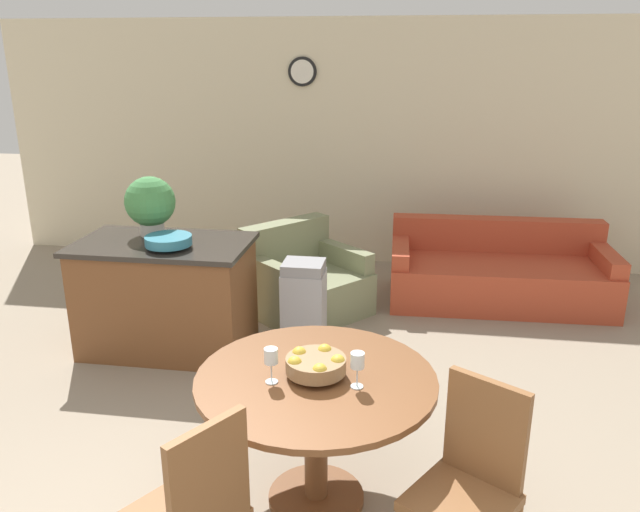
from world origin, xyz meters
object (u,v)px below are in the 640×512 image
(dining_table, at_px, (316,406))
(kitchen_island, at_px, (167,296))
(dining_chair_near_left, at_px, (195,507))
(teal_bowl, at_px, (168,241))
(potted_plant, at_px, (150,203))
(armchair, at_px, (305,284))
(couch, at_px, (498,274))
(dining_chair_near_right, at_px, (470,478))
(wine_glass_left, at_px, (271,358))
(trash_bin, at_px, (304,304))
(fruit_bowl, at_px, (316,364))
(wine_glass_right, at_px, (357,362))

(dining_table, relative_size, kitchen_island, 0.91)
(dining_chair_near_left, distance_m, teal_bowl, 2.52)
(potted_plant, relative_size, armchair, 0.38)
(potted_plant, height_order, couch, potted_plant)
(dining_chair_near_right, height_order, wine_glass_left, dining_chair_near_right)
(wine_glass_left, height_order, trash_bin, wine_glass_left)
(fruit_bowl, xyz_separation_m, potted_plant, (-1.64, 1.84, 0.35))
(dining_table, height_order, wine_glass_left, wine_glass_left)
(dining_chair_near_left, relative_size, trash_bin, 1.34)
(kitchen_island, bearing_deg, trash_bin, 11.38)
(dining_chair_near_left, xyz_separation_m, couch, (1.70, 3.90, -0.27))
(potted_plant, distance_m, trash_bin, 1.49)
(kitchen_island, distance_m, teal_bowl, 0.55)
(dining_chair_near_left, xyz_separation_m, armchair, (-0.12, 3.32, -0.25))
(couch, bearing_deg, wine_glass_right, -110.51)
(wine_glass_right, distance_m, potted_plant, 2.68)
(potted_plant, bearing_deg, wine_glass_left, -53.35)
(dining_chair_near_left, xyz_separation_m, potted_plant, (-1.25, 2.60, 0.64))
(kitchen_island, distance_m, trash_bin, 1.12)
(dining_table, height_order, teal_bowl, teal_bowl)
(teal_bowl, relative_size, couch, 0.17)
(dining_table, bearing_deg, dining_chair_near_left, -117.27)
(wine_glass_right, relative_size, potted_plant, 0.39)
(couch, xyz_separation_m, armchair, (-1.82, -0.58, 0.01))
(couch, height_order, armchair, armchair)
(fruit_bowl, xyz_separation_m, trash_bin, (-0.40, 1.88, -0.47))
(dining_chair_near_right, height_order, armchair, dining_chair_near_right)
(wine_glass_right, xyz_separation_m, kitchen_island, (-1.71, 1.73, -0.44))
(dining_chair_near_right, relative_size, couch, 0.46)
(trash_bin, height_order, couch, couch)
(dining_chair_near_left, distance_m, trash_bin, 2.65)
(dining_chair_near_right, xyz_separation_m, kitchen_island, (-2.25, 2.05, -0.08))
(dining_chair_near_left, distance_m, wine_glass_right, 0.99)
(dining_table, xyz_separation_m, wine_glass_left, (-0.21, -0.09, 0.31))
(armchair, bearing_deg, kitchen_island, 173.46)
(dining_table, relative_size, dining_chair_near_left, 1.27)
(dining_chair_near_right, relative_size, wine_glass_right, 5.23)
(wine_glass_left, height_order, kitchen_island, wine_glass_left)
(dining_chair_near_left, xyz_separation_m, kitchen_island, (-1.10, 2.42, -0.08))
(teal_bowl, bearing_deg, fruit_bowl, -47.70)
(wine_glass_right, relative_size, teal_bowl, 0.53)
(dining_chair_near_right, relative_size, armchair, 0.77)
(teal_bowl, distance_m, couch, 3.22)
(wine_glass_left, xyz_separation_m, wine_glass_right, (0.43, 0.02, 0.00))
(trash_bin, bearing_deg, teal_bowl, -159.67)
(dining_chair_near_right, distance_m, wine_glass_left, 1.08)
(dining_table, xyz_separation_m, armchair, (-0.51, 2.55, -0.31))
(fruit_bowl, relative_size, wine_glass_right, 1.66)
(teal_bowl, xyz_separation_m, couch, (2.69, 1.62, -0.71))
(armchair, bearing_deg, wine_glass_right, -123.48)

